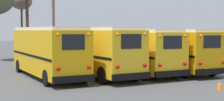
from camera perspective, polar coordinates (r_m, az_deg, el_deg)
ground_plane at (r=24.41m, az=-0.25°, el=-3.87°), size 160.00×160.00×0.00m
school_bus_0 at (r=22.81m, az=-10.73°, el=0.03°), size 2.46×9.79×3.29m
school_bus_1 at (r=23.03m, az=-2.88°, el=0.14°), size 2.68×9.51×3.29m
school_bus_2 at (r=24.57m, az=3.38°, el=0.19°), size 2.59×9.62×3.16m
school_bus_3 at (r=26.48m, az=8.66°, el=0.40°), size 3.02×11.04×3.16m
utility_pole at (r=36.41m, az=-9.71°, el=5.25°), size 1.80×0.30×8.28m
bare_tree_1 at (r=40.89m, az=-14.82°, el=7.69°), size 2.41×2.41×7.23m
traffic_cone at (r=18.70m, az=17.48°, el=-5.47°), size 0.36×0.36×0.52m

